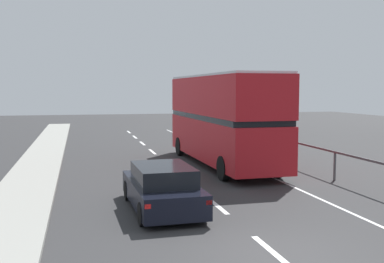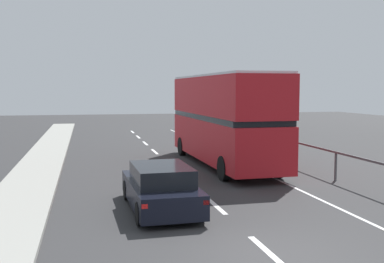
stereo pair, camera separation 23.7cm
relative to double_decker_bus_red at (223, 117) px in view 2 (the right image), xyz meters
name	(u,v)px [view 2 (the right image)]	position (x,y,z in m)	size (l,w,h in m)	color
ground_plane	(271,257)	(-2.49, -11.90, -2.36)	(73.79, 120.00, 0.10)	#2E2D2F
lane_paint_markings	(235,177)	(-0.40, -2.96, -2.31)	(3.73, 46.00, 0.01)	silver
bridge_side_railing	(315,151)	(3.27, -2.90, -1.36)	(0.10, 42.00, 1.19)	#4D4C4F
double_decker_bus_red	(223,117)	(0.00, 0.00, 0.00)	(2.79, 10.49, 4.32)	#B1171E
hatchback_car_near	(160,188)	(-4.26, -7.55, -1.65)	(1.95, 4.51, 1.39)	black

